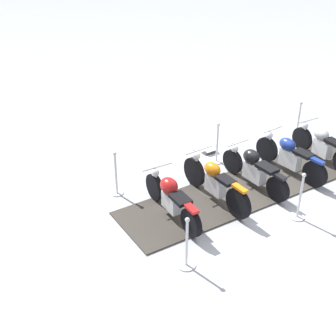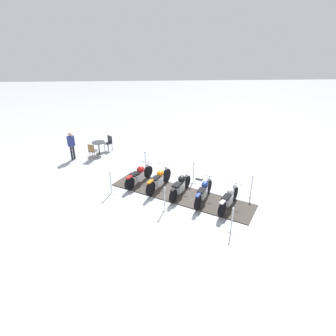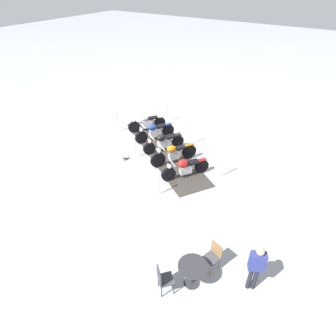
{
  "view_description": "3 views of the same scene",
  "coord_description": "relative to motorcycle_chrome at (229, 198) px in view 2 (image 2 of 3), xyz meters",
  "views": [
    {
      "loc": [
        -2.26,
        9.44,
        6.08
      ],
      "look_at": [
        1.8,
        0.93,
        0.55
      ],
      "focal_mm": 50.62,
      "sensor_mm": 36.0,
      "label": 1
    },
    {
      "loc": [
        -11.1,
        1.22,
        6.53
      ],
      "look_at": [
        0.65,
        0.53,
        1.09
      ],
      "focal_mm": 29.61,
      "sensor_mm": 36.0,
      "label": 2
    },
    {
      "loc": [
        9.54,
        6.53,
        7.25
      ],
      "look_at": [
        2.05,
        1.59,
        0.82
      ],
      "focal_mm": 29.91,
      "sensor_mm": 36.0,
      "label": 3
    }
  ],
  "objects": [
    {
      "name": "info_placard",
      "position": [
        2.75,
        0.79,
        -0.41
      ],
      "size": [
        0.41,
        0.44,
        0.21
      ],
      "rotation": [
        0.0,
        0.0,
        4.14
      ],
      "color": "#333338",
      "rests_on": "ground_plane"
    },
    {
      "name": "cafe_chair_near_table",
      "position": [
        5.81,
        6.77,
        0.07
      ],
      "size": [
        0.5,
        0.5,
        0.95
      ],
      "rotation": [
        0.0,
        0.0,
        -0.31
      ],
      "color": "olive",
      "rests_on": "ground_plane"
    },
    {
      "name": "stanchion_left_rear",
      "position": [
        1.54,
        5.14,
        -0.15
      ],
      "size": [
        0.36,
        0.36,
        1.11
      ],
      "color": "silver",
      "rests_on": "ground_plane"
    },
    {
      "name": "stanchion_right_rear",
      "position": [
        3.97,
        3.58,
        -0.08
      ],
      "size": [
        0.28,
        0.28,
        1.1
      ],
      "color": "silver",
      "rests_on": "ground_plane"
    },
    {
      "name": "stanchion_left_front",
      "position": [
        -1.56,
        0.29,
        -0.15
      ],
      "size": [
        0.33,
        0.33,
        1.04
      ],
      "color": "silver",
      "rests_on": "ground_plane"
    },
    {
      "name": "stanchion_right_mid",
      "position": [
        2.42,
        1.16,
        -0.14
      ],
      "size": [
        0.35,
        0.35,
        1.11
      ],
      "color": "silver",
      "rests_on": "ground_plane"
    },
    {
      "name": "motorcycle_navy",
      "position": [
        0.62,
        0.96,
        0.02
      ],
      "size": [
        1.97,
        1.16,
        0.96
      ],
      "rotation": [
        0.0,
        0.0,
        -0.49
      ],
      "color": "black",
      "rests_on": "display_platform"
    },
    {
      "name": "bystander_person",
      "position": [
        5.82,
        7.95,
        0.52
      ],
      "size": [
        0.38,
        0.46,
        1.68
      ],
      "rotation": [
        0.0,
        0.0,
        -2.68
      ],
      "color": "#23232D",
      "rests_on": "ground_plane"
    },
    {
      "name": "motorcycle_black",
      "position": [
        1.23,
        1.92,
        0.01
      ],
      "size": [
        1.9,
        1.19,
        0.89
      ],
      "rotation": [
        0.0,
        0.0,
        -0.53
      ],
      "color": "black",
      "rests_on": "display_platform"
    },
    {
      "name": "motorcycle_chrome",
      "position": [
        0.0,
        0.0,
        0.0
      ],
      "size": [
        1.79,
        1.31,
        0.92
      ],
      "rotation": [
        0.0,
        0.0,
        -0.61
      ],
      "color": "black",
      "rests_on": "display_platform"
    },
    {
      "name": "ground_plane",
      "position": [
        1.21,
        1.94,
        -0.48
      ],
      "size": [
        80.0,
        80.0,
        0.0
      ],
      "primitive_type": "plane",
      "color": "#A8AAB2"
    },
    {
      "name": "motorcycle_copper",
      "position": [
        1.85,
        2.88,
        0.03
      ],
      "size": [
        2.0,
        1.28,
        1.02
      ],
      "rotation": [
        0.0,
        0.0,
        -0.54
      ],
      "color": "black",
      "rests_on": "display_platform"
    },
    {
      "name": "cafe_table",
      "position": [
        6.59,
        6.52,
        0.11
      ],
      "size": [
        0.82,
        0.82,
        0.78
      ],
      "color": "#2D2D33",
      "rests_on": "ground_plane"
    },
    {
      "name": "stanchion_right_front",
      "position": [
        0.88,
        -1.26,
        -0.14
      ],
      "size": [
        0.32,
        0.32,
        1.04
      ],
      "color": "silver",
      "rests_on": "ground_plane"
    },
    {
      "name": "motorcycle_maroon",
      "position": [
        2.47,
        3.84,
        0.01
      ],
      "size": [
        1.85,
        1.33,
        0.91
      ],
      "rotation": [
        0.0,
        0.0,
        -0.6
      ],
      "color": "black",
      "rests_on": "display_platform"
    },
    {
      "name": "cafe_chair_across_table",
      "position": [
        7.22,
        5.99,
        0.07
      ],
      "size": [
        0.56,
        0.56,
        0.96
      ],
      "rotation": [
        0.0,
        0.0,
        2.43
      ],
      "color": "#2D2D33",
      "rests_on": "ground_plane"
    },
    {
      "name": "stanchion_left_mid",
      "position": [
        -0.01,
        2.72,
        -0.12
      ],
      "size": [
        0.33,
        0.33,
        1.11
      ],
      "color": "silver",
      "rests_on": "ground_plane"
    },
    {
      "name": "display_platform",
      "position": [
        1.21,
        1.94,
        -0.46
      ],
      "size": [
        5.02,
        6.58,
        0.03
      ],
      "primitive_type": "cube",
      "rotation": [
        0.0,
        0.0,
        1.0
      ],
      "color": "#38332D",
      "rests_on": "ground_plane"
    }
  ]
}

